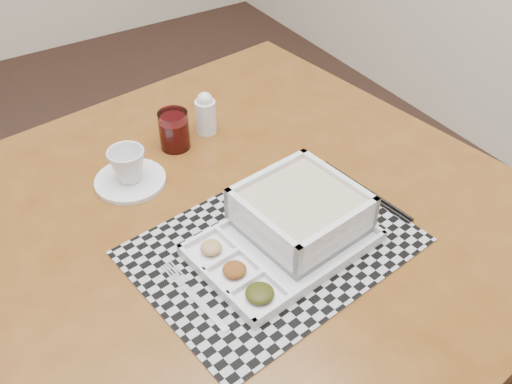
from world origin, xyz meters
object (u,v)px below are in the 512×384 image
serving_tray (295,221)px  cup (128,165)px  juice_glass (174,132)px  dining_table (239,242)px  creamer_bottle (206,114)px

serving_tray → cup: bearing=122.6°
cup → juice_glass: juice_glass is taller
dining_table → creamer_bottle: (0.08, 0.28, 0.13)m
dining_table → creamer_bottle: 0.32m
dining_table → serving_tray: size_ratio=3.56×
dining_table → juice_glass: (-0.01, 0.27, 0.13)m
juice_glass → cup: bearing=-154.3°
cup → juice_glass: 0.15m
juice_glass → dining_table: bearing=-88.7°
dining_table → cup: cup is taller
serving_tray → juice_glass: (-0.06, 0.38, 0.00)m
dining_table → serving_tray: (0.06, -0.11, 0.12)m
dining_table → juice_glass: juice_glass is taller
juice_glass → creamer_bottle: size_ratio=0.86×
serving_tray → juice_glass: bearing=99.3°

